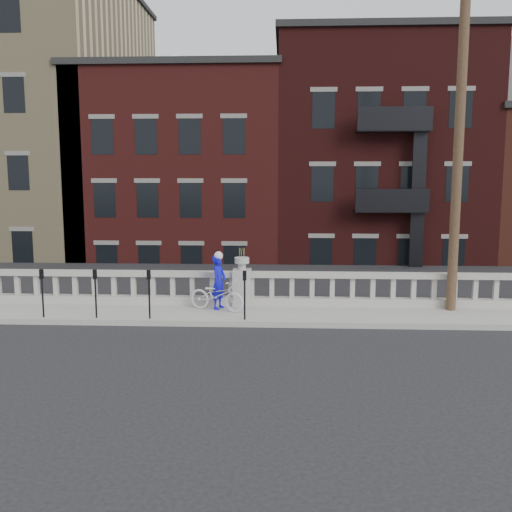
{
  "coord_description": "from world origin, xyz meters",
  "views": [
    {
      "loc": [
        1.24,
        -13.08,
        4.08
      ],
      "look_at": [
        0.46,
        3.2,
        1.77
      ],
      "focal_mm": 40.0,
      "sensor_mm": 36.0,
      "label": 1
    }
  ],
  "objects": [
    {
      "name": "sidewalk",
      "position": [
        0.0,
        3.0,
        0.07
      ],
      "size": [
        32.0,
        2.2,
        0.15
      ],
      "primitive_type": "cube",
      "color": "#9A988F",
      "rests_on": "ground"
    },
    {
      "name": "parking_meter_d",
      "position": [
        -2.44,
        2.15,
        1.0
      ],
      "size": [
        0.1,
        0.09,
        1.36
      ],
      "color": "black",
      "rests_on": "sidewalk"
    },
    {
      "name": "planter_pedestal",
      "position": [
        0.0,
        3.95,
        0.83
      ],
      "size": [
        0.55,
        0.55,
        1.76
      ],
      "color": "#9A988F",
      "rests_on": "sidewalk"
    },
    {
      "name": "bicycle",
      "position": [
        -0.68,
        3.2,
        0.61
      ],
      "size": [
        1.83,
        1.2,
        0.91
      ],
      "primitive_type": "imported",
      "rotation": [
        0.0,
        0.0,
        1.19
      ],
      "color": "silver",
      "rests_on": "sidewalk"
    },
    {
      "name": "ground",
      "position": [
        0.0,
        0.0,
        0.0
      ],
      "size": [
        120.0,
        120.0,
        0.0
      ],
      "primitive_type": "plane",
      "color": "black",
      "rests_on": "ground"
    },
    {
      "name": "utility_pole",
      "position": [
        6.2,
        3.6,
        5.24
      ],
      "size": [
        1.6,
        0.28,
        10.0
      ],
      "color": "#422D1E",
      "rests_on": "sidewalk"
    },
    {
      "name": "lower_level",
      "position": [
        0.56,
        23.04,
        2.63
      ],
      "size": [
        80.0,
        44.0,
        20.8
      ],
      "color": "#605E59",
      "rests_on": "ground"
    },
    {
      "name": "balustrade",
      "position": [
        0.0,
        3.95,
        0.64
      ],
      "size": [
        28.0,
        0.34,
        1.03
      ],
      "color": "#9A988F",
      "rests_on": "sidewalk"
    },
    {
      "name": "parking_meter_e",
      "position": [
        0.2,
        2.15,
        1.0
      ],
      "size": [
        0.1,
        0.09,
        1.36
      ],
      "color": "black",
      "rests_on": "sidewalk"
    },
    {
      "name": "parking_meter_c",
      "position": [
        -3.94,
        2.15,
        1.0
      ],
      "size": [
        0.1,
        0.09,
        1.36
      ],
      "color": "black",
      "rests_on": "sidewalk"
    },
    {
      "name": "cyclist",
      "position": [
        -0.65,
        3.43,
        0.95
      ],
      "size": [
        0.56,
        0.68,
        1.61
      ],
      "primitive_type": "imported",
      "rotation": [
        0.0,
        0.0,
        1.22
      ],
      "color": "#0E0DCA",
      "rests_on": "sidewalk"
    },
    {
      "name": "parking_meter_b",
      "position": [
        -5.44,
        2.15,
        1.0
      ],
      "size": [
        0.1,
        0.09,
        1.36
      ],
      "color": "black",
      "rests_on": "sidewalk"
    }
  ]
}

